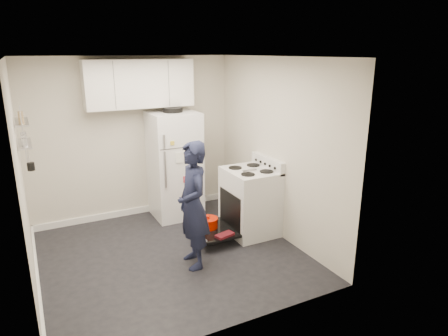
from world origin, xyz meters
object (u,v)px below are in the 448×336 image
refrigerator (175,165)px  person (193,205)px  open_oven_door (211,227)px  electric_range (249,202)px

refrigerator → person: size_ratio=1.11×
refrigerator → person: refrigerator is taller
refrigerator → open_oven_door: bearing=-83.4°
person → refrigerator: bearing=171.6°
electric_range → refrigerator: 1.37m
refrigerator → electric_range: bearing=-56.6°
open_oven_door → person: (-0.48, -0.52, 0.60)m
person → open_oven_door: bearing=141.6°
electric_range → refrigerator: size_ratio=0.63×
electric_range → open_oven_door: 0.66m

